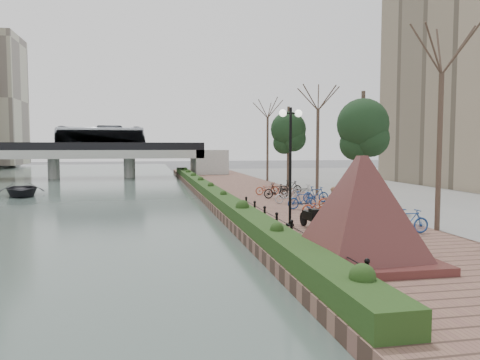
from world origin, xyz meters
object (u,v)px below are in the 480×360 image
object	(u,v)px
granite_monument	(361,209)
pedestrian	(333,207)
motorcycle	(310,217)
boat	(21,189)
lamppost	(290,141)

from	to	relation	value
granite_monument	pedestrian	xyz separation A→B (m)	(1.54, 5.82, -0.74)
motorcycle	boat	size ratio (longest dim) A/B	0.33
lamppost	pedestrian	distance (m)	3.35
motorcycle	pedestrian	distance (m)	1.12
boat	motorcycle	bearing A→B (deg)	-65.40
lamppost	pedestrian	world-z (taller)	lamppost
granite_monument	pedestrian	distance (m)	6.06
granite_monument	boat	xyz separation A→B (m)	(-16.07, 26.79, -1.58)
lamppost	boat	world-z (taller)	lamppost
pedestrian	boat	world-z (taller)	pedestrian
motorcycle	pedestrian	size ratio (longest dim) A/B	0.92
granite_monument	boat	distance (m)	31.28
boat	lamppost	bearing A→B (deg)	-65.38
granite_monument	lamppost	bearing A→B (deg)	91.26
granite_monument	motorcycle	size ratio (longest dim) A/B	3.77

